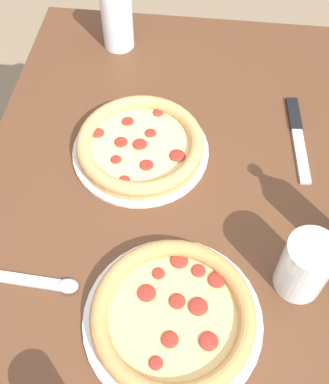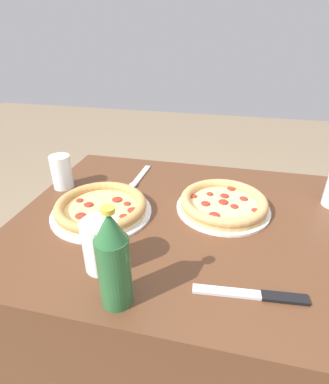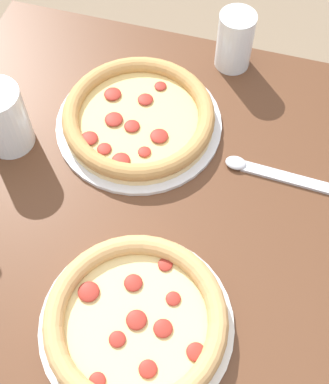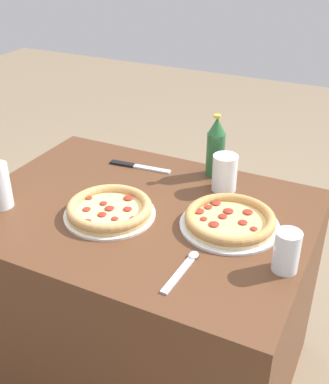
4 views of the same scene
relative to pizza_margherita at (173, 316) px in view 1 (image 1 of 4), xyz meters
The scene contains 8 objects.
ground_plane 0.80m from the pizza_margherita, ahead, with size 8.00×8.00×0.00m, color #847056.
table 0.48m from the pizza_margherita, ahead, with size 1.07×0.79×0.73m.
pizza_margherita is the anchor object (origin of this frame).
pizza_salami 0.37m from the pizza_margherita, 16.65° to the left, with size 0.28×0.28×0.04m.
glass_mango_juice 0.73m from the pizza_margherita, 16.81° to the left, with size 0.07×0.07×0.15m.
glass_lemonade 0.23m from the pizza_margherita, 65.65° to the right, with size 0.08×0.08×0.12m.
knife 0.49m from the pizza_margherita, 26.90° to the right, with size 0.24×0.04×0.01m.
spoon 0.24m from the pizza_margherita, 80.69° to the left, with size 0.03×0.19×0.01m.
Camera 1 is at (-0.57, -0.05, 1.51)m, focal length 45.00 mm.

